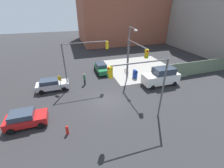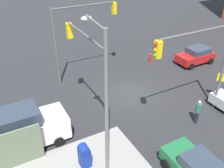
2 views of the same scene
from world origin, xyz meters
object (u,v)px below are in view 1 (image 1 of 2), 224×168
Objects in this scene: hatchback_green at (101,68)px; bicycle_leaning_on_fence at (126,71)px; smokestack at (175,14)px; fire_hydrant at (67,130)px; mailbox_blue at (135,74)px; sedan_silver at (52,84)px; traffic_signal_nw_corner at (82,56)px; bicycle_at_crosswalk at (51,84)px; coupe_red at (26,118)px; pedestrian_crossing at (84,79)px; traffic_signal_se_corner at (144,80)px; van_white_delivery at (161,77)px; traffic_signal_ne_corner at (134,56)px; street_lamp_corner at (130,50)px.

hatchback_green is 4.48m from bicycle_leaning_on_fence.
smokestack reaches higher than bicycle_leaning_on_fence.
smokestack reaches higher than fire_hydrant.
sedan_silver is (-12.79, -0.07, 0.08)m from mailbox_blue.
hatchback_green reaches higher than bicycle_leaning_on_fence.
mailbox_blue is 14.50m from fire_hydrant.
bicycle_leaning_on_fence is at bearing 19.33° from traffic_signal_nw_corner.
sedan_silver is at bearing -78.57° from bicycle_at_crosswalk.
hatchback_green reaches higher than mailbox_blue.
coupe_red is at bearing -133.77° from hatchback_green.
bicycle_leaning_on_fence is at bearing 32.02° from coupe_red.
pedestrian_crossing is at bearing -143.70° from smokestack.
traffic_signal_se_corner is 10.98m from mailbox_blue.
coupe_red is at bearing -141.89° from smokestack.
smokestack reaches higher than hatchback_green.
pedestrian_crossing is at bearing 72.30° from fire_hydrant.
van_white_delivery reaches higher than bicycle_leaning_on_fence.
street_lamp_corner is (0.67, 3.07, 0.06)m from traffic_signal_ne_corner.
bicycle_leaning_on_fence is (7.69, 2.70, -4.33)m from traffic_signal_nw_corner.
smokestack is 3.04× the size of van_white_delivery.
hatchback_green is 0.99× the size of sedan_silver.
coupe_red and hatchback_green have the same top height.
hatchback_green is 5.13m from pedestrian_crossing.
street_lamp_corner reaches higher than sedan_silver.
traffic_signal_nw_corner reaches higher than pedestrian_crossing.
traffic_signal_ne_corner is at bearing -17.86° from bicycle_at_crosswalk.
pedestrian_crossing is (0.09, 0.70, -3.73)m from traffic_signal_nw_corner.
smokestack is 2.52× the size of traffic_signal_ne_corner.
traffic_signal_se_corner is 10.34m from street_lamp_corner.
sedan_silver is at bearing -146.83° from smokestack.
traffic_signal_nw_corner reaches higher than bicycle_at_crosswalk.
van_white_delivery is 11.45m from pedestrian_crossing.
hatchback_green reaches higher than bicycle_at_crosswalk.
street_lamp_corner is 4.09m from mailbox_blue.
street_lamp_corner is at bearing -103.75° from bicycle_leaning_on_fence.
street_lamp_corner is (-26.59, -24.57, -3.50)m from smokestack.
hatchback_green is at bearing 46.23° from coupe_red.
fire_hydrant is at bearing -140.60° from mailbox_blue.
traffic_signal_ne_corner is (-27.26, -27.64, -3.56)m from smokestack.
coupe_red is 16.98m from bicycle_leaning_on_fence.
traffic_signal_se_corner is at bearing -86.62° from hatchback_green.
hatchback_green is at bearing -145.16° from smokestack.
traffic_signal_se_corner reaches higher than fire_hydrant.
traffic_signal_nw_corner is (-33.84, -25.50, -3.53)m from smokestack.
traffic_signal_nw_corner and traffic_signal_se_corner have the same top height.
street_lamp_corner is 4.57× the size of bicycle_leaning_on_fence.
hatchback_green is 2.36× the size of pedestrian_crossing.
bicycle_at_crosswalk is (-0.22, 1.07, -0.50)m from sedan_silver.
mailbox_blue is (1.70, 2.64, -3.87)m from traffic_signal_ne_corner.
bicycle_at_crosswalk is (-12.40, -1.20, 0.00)m from bicycle_leaning_on_fence.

